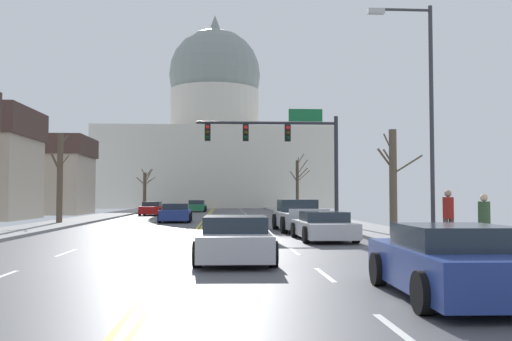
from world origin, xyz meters
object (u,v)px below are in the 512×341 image
at_px(bicycle_parked, 464,240).
at_px(pedestrian_00, 448,215).
at_px(pickup_truck_near_00, 299,217).
at_px(street_lamp_right, 423,102).
at_px(sedan_near_02, 235,239).
at_px(pedestrian_01, 484,219).
at_px(sedan_near_03, 452,263).
at_px(signal_gantry, 285,141).
at_px(sedan_oncoming_00, 176,213).
at_px(sedan_oncoming_02, 197,206).
at_px(sedan_near_01, 323,227).
at_px(sedan_oncoming_01, 152,209).

bearing_deg(bicycle_parked, pedestrian_00, 79.93).
bearing_deg(bicycle_parked, pickup_truck_near_00, 104.30).
height_order(street_lamp_right, sedan_near_02, street_lamp_right).
bearing_deg(pedestrian_01, sedan_near_03, -119.79).
height_order(pickup_truck_near_00, pedestrian_01, pedestrian_01).
relative_size(signal_gantry, pedestrian_01, 4.79).
height_order(signal_gantry, sedan_oncoming_00, signal_gantry).
height_order(signal_gantry, sedan_oncoming_02, signal_gantry).
distance_m(street_lamp_right, sedan_near_03, 10.10).
distance_m(sedan_near_01, pedestrian_01, 6.94).
bearing_deg(street_lamp_right, sedan_oncoming_02, 102.25).
xyz_separation_m(signal_gantry, sedan_near_03, (0.41, -21.36, -4.20)).
bearing_deg(pickup_truck_near_00, sedan_oncoming_02, 100.89).
xyz_separation_m(sedan_oncoming_02, pedestrian_01, (10.46, -46.08, 0.45)).
xyz_separation_m(sedan_oncoming_01, bicycle_parked, (13.22, -35.52, -0.09)).
distance_m(sedan_near_03, sedan_oncoming_00, 29.01).
distance_m(sedan_near_01, sedan_oncoming_00, 17.29).
bearing_deg(signal_gantry, pedestrian_00, -74.67).
distance_m(sedan_oncoming_01, pedestrian_01, 37.85).
bearing_deg(signal_gantry, sedan_oncoming_01, 115.93).
xyz_separation_m(sedan_near_02, sedan_oncoming_01, (-6.74, 35.99, 0.01)).
xyz_separation_m(sedan_oncoming_00, sedan_oncoming_02, (0.26, 24.43, 0.02)).
xyz_separation_m(sedan_near_01, sedan_oncoming_01, (-10.34, 29.29, 0.05)).
relative_size(pickup_truck_near_00, bicycle_parked, 3.03).
relative_size(signal_gantry, street_lamp_right, 0.99).
height_order(sedan_oncoming_02, bicycle_parked, sedan_oncoming_02).
height_order(pedestrian_00, bicycle_parked, pedestrian_00).
distance_m(street_lamp_right, sedan_oncoming_01, 35.69).
relative_size(signal_gantry, sedan_near_02, 1.70).
distance_m(pickup_truck_near_00, sedan_oncoming_01, 25.71).
xyz_separation_m(street_lamp_right, sedan_near_03, (-2.78, -8.72, -4.25)).
xyz_separation_m(street_lamp_right, bicycle_parked, (0.16, -2.59, -4.36)).
xyz_separation_m(sedan_near_03, bicycle_parked, (2.94, 6.13, -0.10)).
height_order(sedan_near_03, sedan_oncoming_01, sedan_near_03).
height_order(sedan_near_01, sedan_near_02, sedan_near_02).
relative_size(sedan_oncoming_02, bicycle_parked, 2.54).
relative_size(sedan_near_03, pedestrian_01, 2.62).
height_order(signal_gantry, bicycle_parked, signal_gantry).
bearing_deg(sedan_near_02, sedan_near_03, -58.00).
height_order(street_lamp_right, pickup_truck_near_00, street_lamp_right).
height_order(sedan_near_03, sedan_oncoming_02, sedan_oncoming_02).
bearing_deg(sedan_near_01, signal_gantry, 92.99).
bearing_deg(pedestrian_01, street_lamp_right, 112.94).
bearing_deg(sedan_oncoming_00, bicycle_parked, -65.71).
relative_size(pedestrian_01, bicycle_parked, 0.93).
distance_m(sedan_near_02, pedestrian_01, 7.33).
xyz_separation_m(sedan_oncoming_00, pedestrian_01, (10.72, -21.65, 0.47)).
xyz_separation_m(pickup_truck_near_00, sedan_near_02, (-3.44, -12.39, -0.13)).
relative_size(sedan_near_02, sedan_oncoming_01, 1.07).
height_order(signal_gantry, sedan_oncoming_01, signal_gantry).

